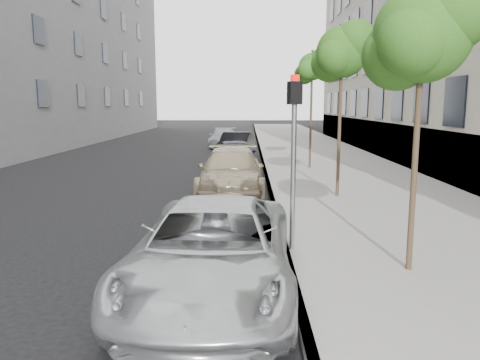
{
  "coord_description": "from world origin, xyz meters",
  "views": [
    {
      "loc": [
        0.44,
        -6.21,
        2.94
      ],
      "look_at": [
        0.29,
        2.59,
        1.5
      ],
      "focal_mm": 35.0,
      "sensor_mm": 36.0,
      "label": 1
    }
  ],
  "objects_px": {
    "tree_near": "(424,34)",
    "minivan": "(212,251)",
    "tree_mid": "(343,52)",
    "signal_pole": "(294,143)",
    "sedan_black": "(236,145)",
    "sedan_blue": "(236,155)",
    "suv": "(231,172)",
    "sedan_rear": "(224,138)",
    "tree_far": "(313,67)"
  },
  "relations": [
    {
      "from": "tree_near",
      "to": "sedan_blue",
      "type": "bearing_deg",
      "value": 104.43
    },
    {
      "from": "tree_near",
      "to": "minivan",
      "type": "bearing_deg",
      "value": -165.62
    },
    {
      "from": "suv",
      "to": "minivan",
      "type": "bearing_deg",
      "value": -90.22
    },
    {
      "from": "tree_far",
      "to": "sedan_blue",
      "type": "bearing_deg",
      "value": -178.79
    },
    {
      "from": "suv",
      "to": "sedan_rear",
      "type": "distance_m",
      "value": 16.98
    },
    {
      "from": "signal_pole",
      "to": "sedan_blue",
      "type": "relative_size",
      "value": 0.82
    },
    {
      "from": "signal_pole",
      "to": "sedan_blue",
      "type": "height_order",
      "value": "signal_pole"
    },
    {
      "from": "sedan_blue",
      "to": "sedan_black",
      "type": "bearing_deg",
      "value": 83.45
    },
    {
      "from": "suv",
      "to": "sedan_blue",
      "type": "bearing_deg",
      "value": 89.78
    },
    {
      "from": "tree_mid",
      "to": "tree_near",
      "type": "bearing_deg",
      "value": -90.0
    },
    {
      "from": "minivan",
      "to": "sedan_black",
      "type": "distance_m",
      "value": 18.54
    },
    {
      "from": "tree_mid",
      "to": "sedan_rear",
      "type": "xyz_separation_m",
      "value": [
        -4.45,
        17.76,
        -3.79
      ]
    },
    {
      "from": "signal_pole",
      "to": "sedan_rear",
      "type": "distance_m",
      "value": 23.37
    },
    {
      "from": "sedan_black",
      "to": "sedan_rear",
      "type": "bearing_deg",
      "value": 107.69
    },
    {
      "from": "tree_far",
      "to": "sedan_blue",
      "type": "relative_size",
      "value": 1.27
    },
    {
      "from": "tree_mid",
      "to": "sedan_black",
      "type": "height_order",
      "value": "tree_mid"
    },
    {
      "from": "tree_near",
      "to": "sedan_rear",
      "type": "height_order",
      "value": "tree_near"
    },
    {
      "from": "tree_far",
      "to": "sedan_blue",
      "type": "xyz_separation_m",
      "value": [
        -3.33,
        -0.07,
        -3.81
      ]
    },
    {
      "from": "minivan",
      "to": "suv",
      "type": "relative_size",
      "value": 1.01
    },
    {
      "from": "signal_pole",
      "to": "sedan_black",
      "type": "relative_size",
      "value": 0.78
    },
    {
      "from": "signal_pole",
      "to": "minivan",
      "type": "bearing_deg",
      "value": -144.31
    },
    {
      "from": "signal_pole",
      "to": "sedan_blue",
      "type": "xyz_separation_m",
      "value": [
        -1.4,
        11.86,
        -1.52
      ]
    },
    {
      "from": "sedan_blue",
      "to": "minivan",
      "type": "bearing_deg",
      "value": -97.74
    },
    {
      "from": "tree_far",
      "to": "sedan_black",
      "type": "relative_size",
      "value": 1.2
    },
    {
      "from": "tree_far",
      "to": "sedan_rear",
      "type": "distance_m",
      "value": 12.7
    },
    {
      "from": "tree_near",
      "to": "suv",
      "type": "distance_m",
      "value": 8.69
    },
    {
      "from": "tree_near",
      "to": "sedan_black",
      "type": "bearing_deg",
      "value": 100.96
    },
    {
      "from": "tree_near",
      "to": "tree_far",
      "type": "relative_size",
      "value": 0.93
    },
    {
      "from": "tree_mid",
      "to": "signal_pole",
      "type": "xyz_separation_m",
      "value": [
        -1.93,
        -5.43,
        -2.23
      ]
    },
    {
      "from": "sedan_black",
      "to": "suv",
      "type": "bearing_deg",
      "value": -80.65
    },
    {
      "from": "tree_far",
      "to": "sedan_black",
      "type": "height_order",
      "value": "tree_far"
    },
    {
      "from": "signal_pole",
      "to": "sedan_rear",
      "type": "height_order",
      "value": "signal_pole"
    },
    {
      "from": "suv",
      "to": "tree_far",
      "type": "bearing_deg",
      "value": 59.43
    },
    {
      "from": "sedan_blue",
      "to": "sedan_black",
      "type": "relative_size",
      "value": 0.95
    },
    {
      "from": "signal_pole",
      "to": "sedan_blue",
      "type": "bearing_deg",
      "value": 78.42
    },
    {
      "from": "tree_near",
      "to": "tree_mid",
      "type": "xyz_separation_m",
      "value": [
        -0.0,
        6.5,
        0.41
      ]
    },
    {
      "from": "tree_mid",
      "to": "signal_pole",
      "type": "bearing_deg",
      "value": -109.55
    },
    {
      "from": "minivan",
      "to": "sedan_blue",
      "type": "xyz_separation_m",
      "value": [
        0.0,
        13.78,
        -0.03
      ]
    },
    {
      "from": "tree_near",
      "to": "tree_mid",
      "type": "distance_m",
      "value": 6.51
    },
    {
      "from": "sedan_black",
      "to": "sedan_blue",
      "type": "bearing_deg",
      "value": -80.01
    },
    {
      "from": "tree_mid",
      "to": "sedan_black",
      "type": "relative_size",
      "value": 1.22
    },
    {
      "from": "tree_mid",
      "to": "signal_pole",
      "type": "distance_m",
      "value": 6.17
    },
    {
      "from": "tree_near",
      "to": "sedan_black",
      "type": "height_order",
      "value": "tree_near"
    },
    {
      "from": "tree_near",
      "to": "minivan",
      "type": "relative_size",
      "value": 0.93
    },
    {
      "from": "tree_near",
      "to": "suv",
      "type": "xyz_separation_m",
      "value": [
        -3.33,
        7.32,
        -3.29
      ]
    },
    {
      "from": "sedan_rear",
      "to": "sedan_black",
      "type": "bearing_deg",
      "value": -80.25
    },
    {
      "from": "tree_near",
      "to": "signal_pole",
      "type": "xyz_separation_m",
      "value": [
        -1.93,
        1.07,
        -1.82
      ]
    },
    {
      "from": "tree_near",
      "to": "suv",
      "type": "height_order",
      "value": "tree_near"
    },
    {
      "from": "tree_far",
      "to": "sedan_black",
      "type": "bearing_deg",
      "value": 126.15
    },
    {
      "from": "minivan",
      "to": "tree_mid",
      "type": "bearing_deg",
      "value": 68.1
    }
  ]
}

